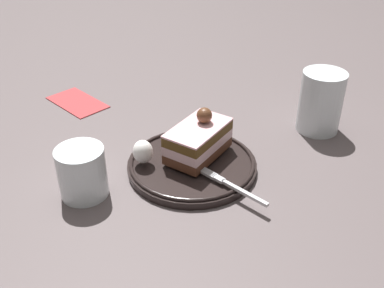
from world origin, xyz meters
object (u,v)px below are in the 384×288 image
(fork, at_px, (230,185))
(folded_napkin, at_px, (77,102))
(dessert_plate, at_px, (192,164))
(drink_glass_far, at_px, (320,105))
(whipped_cream_dollop, at_px, (143,152))
(drink_glass_near, at_px, (83,175))
(cake_slice, at_px, (198,140))

(fork, xyz_separation_m, folded_napkin, (-0.29, -0.30, -0.02))
(folded_napkin, bearing_deg, fork, 46.20)
(dessert_plate, bearing_deg, drink_glass_far, 121.12)
(whipped_cream_dollop, relative_size, folded_napkin, 0.30)
(fork, bearing_deg, whipped_cream_dollop, -113.47)
(whipped_cream_dollop, distance_m, fork, 0.15)
(drink_glass_far, bearing_deg, folded_napkin, -100.58)
(fork, distance_m, drink_glass_near, 0.22)
(cake_slice, height_order, whipped_cream_dollop, cake_slice)
(drink_glass_near, bearing_deg, dessert_plate, 114.03)
(dessert_plate, relative_size, fork, 2.08)
(folded_napkin, bearing_deg, dessert_plate, 47.54)
(whipped_cream_dollop, height_order, folded_napkin, whipped_cream_dollop)
(fork, bearing_deg, drink_glass_near, -89.29)
(drink_glass_near, bearing_deg, folded_napkin, -163.32)
(cake_slice, distance_m, drink_glass_near, 0.19)
(cake_slice, relative_size, drink_glass_near, 1.67)
(dessert_plate, distance_m, drink_glass_far, 0.27)
(dessert_plate, bearing_deg, drink_glass_near, -65.97)
(cake_slice, xyz_separation_m, folded_napkin, (-0.21, -0.26, -0.04))
(dessert_plate, height_order, cake_slice, cake_slice)
(drink_glass_near, distance_m, folded_napkin, 0.31)
(dessert_plate, height_order, drink_glass_far, drink_glass_far)
(dessert_plate, distance_m, fork, 0.09)
(whipped_cream_dollop, bearing_deg, drink_glass_near, -52.50)
(drink_glass_near, xyz_separation_m, drink_glass_far, (-0.21, 0.38, 0.01))
(whipped_cream_dollop, bearing_deg, dessert_plate, 96.25)
(drink_glass_far, bearing_deg, dessert_plate, -58.88)
(drink_glass_far, bearing_deg, drink_glass_near, -61.67)
(cake_slice, height_order, drink_glass_far, drink_glass_far)
(whipped_cream_dollop, distance_m, drink_glass_near, 0.10)
(whipped_cream_dollop, xyz_separation_m, fork, (0.06, 0.14, -0.02))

